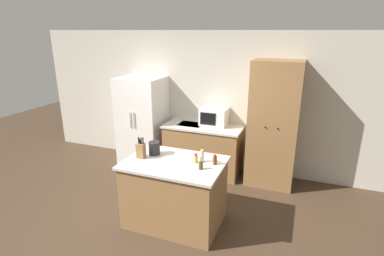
# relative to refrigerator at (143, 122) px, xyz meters

# --- Properties ---
(ground_plane) EXTENTS (14.00, 14.00, 0.00)m
(ground_plane) POSITION_rel_refrigerator_xyz_m (1.17, -1.93, -0.88)
(ground_plane) COLOR #423021
(wall_back) EXTENTS (7.20, 0.06, 2.60)m
(wall_back) POSITION_rel_refrigerator_xyz_m (1.17, 0.40, 0.42)
(wall_back) COLOR beige
(wall_back) RESTS_ON ground_plane
(refrigerator) EXTENTS (0.84, 0.76, 1.75)m
(refrigerator) POSITION_rel_refrigerator_xyz_m (0.00, 0.00, 0.00)
(refrigerator) COLOR white
(refrigerator) RESTS_ON ground_plane
(back_counter) EXTENTS (1.44, 0.69, 0.92)m
(back_counter) POSITION_rel_refrigerator_xyz_m (1.25, 0.04, -0.41)
(back_counter) COLOR olive
(back_counter) RESTS_ON ground_plane
(pantry_cabinet) EXTENTS (0.80, 0.64, 2.15)m
(pantry_cabinet) POSITION_rel_refrigerator_xyz_m (2.50, 0.06, 0.20)
(pantry_cabinet) COLOR olive
(pantry_cabinet) RESTS_ON ground_plane
(kitchen_island) EXTENTS (1.33, 0.91, 0.93)m
(kitchen_island) POSITION_rel_refrigerator_xyz_m (1.41, -1.62, -0.41)
(kitchen_island) COLOR olive
(kitchen_island) RESTS_ON ground_plane
(microwave) EXTENTS (0.48, 0.39, 0.32)m
(microwave) POSITION_rel_refrigerator_xyz_m (1.42, 0.16, 0.21)
(microwave) COLOR white
(microwave) RESTS_ON back_counter
(knife_block) EXTENTS (0.11, 0.09, 0.30)m
(knife_block) POSITION_rel_refrigerator_xyz_m (0.93, -1.66, 0.16)
(knife_block) COLOR olive
(knife_block) RESTS_ON kitchen_island
(spice_bottle_tall_dark) EXTENTS (0.05, 0.05, 0.17)m
(spice_bottle_tall_dark) POSITION_rel_refrigerator_xyz_m (1.76, -1.48, 0.13)
(spice_bottle_tall_dark) COLOR beige
(spice_bottle_tall_dark) RESTS_ON kitchen_island
(spice_bottle_short_red) EXTENTS (0.05, 0.05, 0.13)m
(spice_bottle_short_red) POSITION_rel_refrigerator_xyz_m (1.94, -1.50, 0.11)
(spice_bottle_short_red) COLOR #563319
(spice_bottle_short_red) RESTS_ON kitchen_island
(spice_bottle_amber_oil) EXTENTS (0.05, 0.05, 0.11)m
(spice_bottle_amber_oil) POSITION_rel_refrigerator_xyz_m (1.82, -1.70, 0.10)
(spice_bottle_amber_oil) COLOR #563319
(spice_bottle_amber_oil) RESTS_ON kitchen_island
(spice_bottle_green_herb) EXTENTS (0.04, 0.04, 0.09)m
(spice_bottle_green_herb) POSITION_rel_refrigerator_xyz_m (1.91, -1.45, 0.09)
(spice_bottle_green_herb) COLOR orange
(spice_bottle_green_herb) RESTS_ON kitchen_island
(spice_bottle_pale_salt) EXTENTS (0.05, 0.05, 0.13)m
(spice_bottle_pale_salt) POSITION_rel_refrigerator_xyz_m (1.69, -1.54, 0.11)
(spice_bottle_pale_salt) COLOR gold
(spice_bottle_pale_salt) RESTS_ON kitchen_island
(kettle) EXTENTS (0.16, 0.16, 0.21)m
(kettle) POSITION_rel_refrigerator_xyz_m (1.05, -1.48, 0.14)
(kettle) COLOR #232326
(kettle) RESTS_ON kitchen_island
(fire_extinguisher) EXTENTS (0.12, 0.12, 0.43)m
(fire_extinguisher) POSITION_rel_refrigerator_xyz_m (-0.61, 0.05, -0.69)
(fire_extinguisher) COLOR red
(fire_extinguisher) RESTS_ON ground_plane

